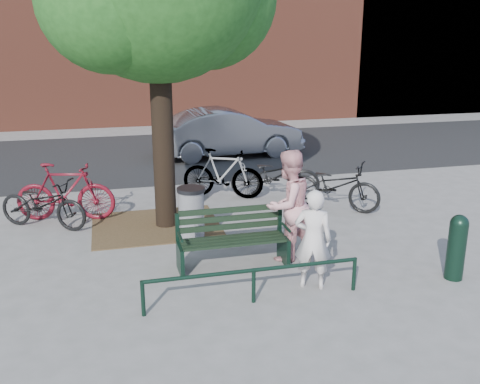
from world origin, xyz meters
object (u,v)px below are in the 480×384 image
object	(u,v)px
person_right	(288,205)
bollard	(457,245)
park_bench	(232,237)
person_left	(313,239)
bicycle_c	(275,176)
parked_car	(228,133)
litter_bin	(191,215)

from	to	relation	value
person_right	bollard	bearing A→B (deg)	119.82
park_bench	person_left	xyz separation A→B (m)	(0.95, -1.02, 0.26)
person_right	bicycle_c	distance (m)	3.37
person_right	parked_car	distance (m)	7.74
park_bench	litter_bin	world-z (taller)	litter_bin
person_left	litter_bin	distance (m)	2.59
park_bench	bicycle_c	xyz separation A→B (m)	(1.79, 3.31, 0.05)
bollard	bicycle_c	size ratio (longest dim) A/B	0.51
person_left	bollard	xyz separation A→B (m)	(2.19, -0.28, -0.20)
bollard	litter_bin	bearing A→B (deg)	145.87
litter_bin	bicycle_c	bearing A→B (deg)	44.08
person_right	parked_car	size ratio (longest dim) A/B	0.41
parked_car	park_bench	bearing A→B (deg)	162.99
litter_bin	bicycle_c	world-z (taller)	bicycle_c
park_bench	parked_car	distance (m)	7.96
park_bench	person_left	bearing A→B (deg)	-47.15
person_left	bicycle_c	world-z (taller)	person_left
litter_bin	park_bench	bearing A→B (deg)	-68.09
person_right	person_left	bearing A→B (deg)	61.87
bollard	bicycle_c	distance (m)	4.81
person_right	litter_bin	distance (m)	1.81
park_bench	parked_car	bearing A→B (deg)	77.29
park_bench	parked_car	world-z (taller)	parked_car
person_left	bicycle_c	bearing A→B (deg)	-75.21
park_bench	bicycle_c	size ratio (longest dim) A/B	0.87
parked_car	bollard	bearing A→B (deg)	-175.60
bollard	litter_bin	size ratio (longest dim) A/B	1.01
park_bench	bollard	distance (m)	3.40
park_bench	person_left	distance (m)	1.42
parked_car	person_left	bearing A→B (deg)	170.49
person_left	parked_car	xyz separation A→B (m)	(0.80, 8.79, -0.02)
park_bench	bicycle_c	bearing A→B (deg)	61.66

